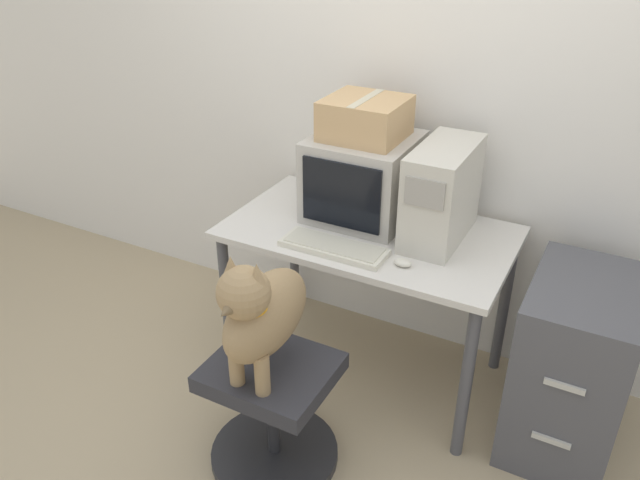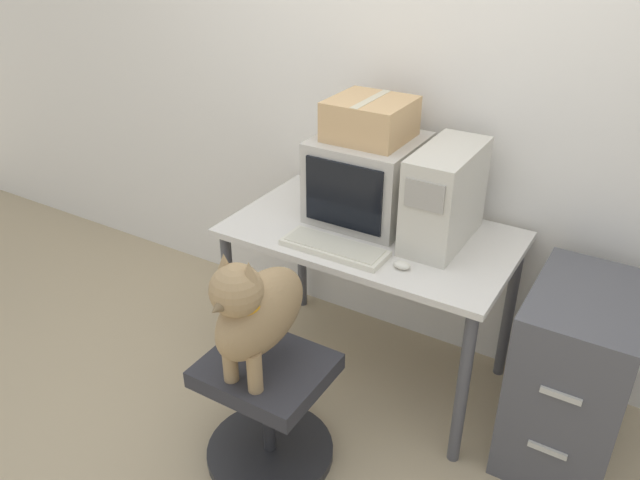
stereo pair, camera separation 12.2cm
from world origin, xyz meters
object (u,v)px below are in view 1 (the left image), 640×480
(crt_monitor, at_px, (363,177))
(cardboard_box, at_px, (365,118))
(dog, at_px, (261,312))
(keyboard, at_px, (334,247))
(office_chair, at_px, (273,410))
(pc_tower, at_px, (442,193))
(filing_cabinet, at_px, (571,366))

(crt_monitor, relative_size, cardboard_box, 1.37)
(dog, relative_size, cardboard_box, 1.62)
(keyboard, bearing_deg, cardboard_box, 96.00)
(office_chair, height_order, dog, dog)
(pc_tower, distance_m, cardboard_box, 0.46)
(crt_monitor, xyz_separation_m, keyboard, (0.04, -0.36, -0.17))
(keyboard, xyz_separation_m, filing_cabinet, (0.98, 0.21, -0.40))
(pc_tower, height_order, filing_cabinet, pc_tower)
(keyboard, bearing_deg, filing_cabinet, 12.43)
(cardboard_box, bearing_deg, office_chair, -89.75)
(cardboard_box, bearing_deg, crt_monitor, -90.00)
(crt_monitor, distance_m, keyboard, 0.40)
(pc_tower, bearing_deg, filing_cabinet, -9.10)
(office_chair, relative_size, dog, 0.99)
(crt_monitor, bearing_deg, filing_cabinet, -8.01)
(pc_tower, xyz_separation_m, dog, (-0.37, -0.82, -0.21))
(pc_tower, bearing_deg, keyboard, -136.99)
(filing_cabinet, distance_m, cardboard_box, 1.33)
(pc_tower, xyz_separation_m, cardboard_box, (-0.38, 0.04, 0.25))
(office_chair, bearing_deg, crt_monitor, 90.25)
(dog, bearing_deg, filing_cabinet, 35.35)
(crt_monitor, bearing_deg, office_chair, -89.75)
(pc_tower, bearing_deg, crt_monitor, 173.85)
(pc_tower, relative_size, keyboard, 1.05)
(dog, distance_m, cardboard_box, 0.98)
(crt_monitor, height_order, office_chair, crt_monitor)
(office_chair, height_order, filing_cabinet, filing_cabinet)
(keyboard, bearing_deg, office_chair, -94.30)
(office_chair, distance_m, filing_cabinet, 1.22)
(office_chair, relative_size, cardboard_box, 1.60)
(keyboard, bearing_deg, pc_tower, 43.01)
(dog, bearing_deg, crt_monitor, 90.24)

